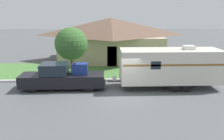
# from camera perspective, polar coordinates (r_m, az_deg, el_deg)

# --- Properties ---
(ground_plane) EXTENTS (120.00, 120.00, 0.00)m
(ground_plane) POSITION_cam_1_polar(r_m,az_deg,el_deg) (17.23, 2.35, -5.87)
(ground_plane) COLOR #515456
(curb_strip) EXTENTS (80.00, 0.30, 0.14)m
(curb_strip) POSITION_cam_1_polar(r_m,az_deg,el_deg) (20.77, 1.53, -2.23)
(curb_strip) COLOR beige
(curb_strip) RESTS_ON ground_plane
(lawn_strip) EXTENTS (80.00, 7.00, 0.03)m
(lawn_strip) POSITION_cam_1_polar(r_m,az_deg,el_deg) (24.31, 0.96, 0.01)
(lawn_strip) COLOR #477538
(lawn_strip) RESTS_ON ground_plane
(house_across_street) EXTENTS (12.23, 8.14, 4.84)m
(house_across_street) POSITION_cam_1_polar(r_m,az_deg,el_deg) (29.15, -0.29, 7.29)
(house_across_street) COLOR tan
(house_across_street) RESTS_ON ground_plane
(pickup_truck) EXTENTS (6.26, 1.92, 2.04)m
(pickup_truck) POSITION_cam_1_polar(r_m,az_deg,el_deg) (18.81, -11.36, -1.69)
(pickup_truck) COLOR black
(pickup_truck) RESTS_ON ground_plane
(travel_trailer) EXTENTS (8.36, 2.49, 3.19)m
(travel_trailer) POSITION_cam_1_polar(r_m,az_deg,el_deg) (19.05, 13.12, 0.97)
(travel_trailer) COLOR black
(travel_trailer) RESTS_ON ground_plane
(mailbox) EXTENTS (0.48, 0.20, 1.23)m
(mailbox) POSITION_cam_1_polar(r_m,az_deg,el_deg) (21.54, 4.44, 0.73)
(mailbox) COLOR brown
(mailbox) RESTS_ON ground_plane
(tree_in_yard) EXTENTS (2.85, 2.85, 4.30)m
(tree_in_yard) POSITION_cam_1_polar(r_m,az_deg,el_deg) (22.03, -9.33, 5.93)
(tree_in_yard) COLOR brown
(tree_in_yard) RESTS_ON ground_plane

